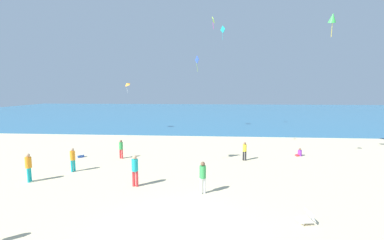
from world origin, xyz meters
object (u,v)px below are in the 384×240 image
person_6 (245,150)px  kite_lime (213,20)px  beach_chair_far_left (307,218)px  person_4 (121,148)px  person_5 (135,168)px  kite_teal (223,30)px  person_7 (29,166)px  person_3 (73,158)px  person_8 (203,175)px  kite_blue (197,60)px  kite_orange (127,84)px  kite_green (333,18)px  cooler_box (81,156)px  person_1 (299,153)px

person_6 → kite_lime: bearing=-120.7°
beach_chair_far_left → kite_lime: size_ratio=0.77×
person_4 → person_5: person_5 is taller
person_4 → kite_teal: 20.78m
person_7 → kite_teal: kite_teal is taller
person_4 → person_5: size_ratio=0.83×
person_3 → person_8: person_8 is taller
person_8 → kite_teal: (1.78, 20.99, 11.83)m
person_8 → kite_teal: 24.16m
person_5 → kite_blue: (2.27, 19.88, 8.00)m
kite_teal → person_5: bearing=-105.2°
beach_chair_far_left → kite_orange: bearing=-65.2°
kite_blue → person_7: bearing=-113.5°
kite_lime → person_5: bearing=-119.5°
beach_chair_far_left → kite_blue: kite_blue is taller
kite_blue → kite_green: 17.37m
beach_chair_far_left → cooler_box: (-14.00, 8.76, -0.11)m
person_1 → person_8: (-7.47, -7.91, 0.73)m
person_7 → kite_green: kite_green is taller
person_4 → person_8: 8.92m
beach_chair_far_left → kite_orange: size_ratio=0.49×
person_8 → kite_orange: size_ratio=1.18×
beach_chair_far_left → person_4: bearing=-48.2°
person_8 → kite_lime: size_ratio=1.84×
kite_lime → person_1: bearing=-2.0°
person_7 → kite_orange: kite_orange is taller
beach_chair_far_left → person_6: person_6 is taller
person_6 → kite_teal: size_ratio=0.78×
person_3 → kite_blue: kite_blue is taller
cooler_box → person_6: bearing=0.4°
person_3 → kite_green: (17.24, 3.73, 9.32)m
person_6 → person_4: bearing=-82.4°
person_5 → person_6: 8.70m
cooler_box → person_1: person_1 is taller
person_7 → kite_teal: 26.12m
beach_chair_far_left → person_6: size_ratio=0.50×
kite_blue → person_6: bearing=-72.9°
person_1 → kite_lime: size_ratio=0.71×
person_3 → person_5: size_ratio=0.89×
person_6 → kite_green: 11.08m
person_8 → person_5: bearing=-127.6°
person_5 → person_6: person_5 is taller
person_6 → kite_teal: bearing=-169.0°
beach_chair_far_left → person_8: person_8 is taller
person_6 → kite_teal: (-1.14, 14.68, 11.99)m
person_4 → kite_green: kite_green is taller
beach_chair_far_left → person_6: 8.97m
kite_green → kite_lime: 8.42m
person_5 → person_7: size_ratio=1.05×
person_6 → kite_orange: bearing=-127.3°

